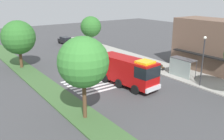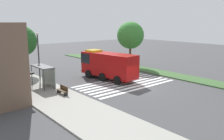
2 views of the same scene
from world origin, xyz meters
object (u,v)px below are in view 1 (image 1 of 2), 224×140
object	(u,v)px
fire_truck	(129,70)
fire_hydrant	(97,49)
sidewalk_tree_far_west	(91,27)
median_tree_west	(83,62)
parked_car_west	(66,40)
bus_stop_shelter	(181,64)
street_lamp	(203,57)
bench_near_shelter	(159,66)
median_tree_far_west	(18,37)

from	to	relation	value
fire_truck	fire_hydrant	xyz separation A→B (m)	(-18.71, 7.05, -1.56)
sidewalk_tree_far_west	median_tree_west	xyz separation A→B (m)	(25.77, -16.02, 0.84)
parked_car_west	bus_stop_shelter	bearing A→B (deg)	1.95
street_lamp	sidewalk_tree_far_west	bearing A→B (deg)	179.14
bench_near_shelter	fire_hydrant	distance (m)	16.15
median_tree_west	fire_hydrant	bearing A→B (deg)	145.87
fire_truck	parked_car_west	world-z (taller)	fire_truck
fire_hydrant	median_tree_west	bearing A→B (deg)	-34.13
median_tree_west	fire_hydrant	xyz separation A→B (m)	(-22.90, 15.52, -4.87)
street_lamp	median_tree_far_west	distance (m)	26.03
fire_truck	median_tree_west	size ratio (longest dim) A/B	1.16
sidewalk_tree_far_west	median_tree_west	world-z (taller)	median_tree_west
bus_stop_shelter	street_lamp	size ratio (longest dim) A/B	0.57
street_lamp	sidewalk_tree_far_west	world-z (taller)	sidewalk_tree_far_west
median_tree_west	bus_stop_shelter	bearing A→B (deg)	99.57
fire_truck	sidewalk_tree_far_west	xyz separation A→B (m)	(-21.58, 7.55, 2.46)
median_tree_west	sidewalk_tree_far_west	bearing A→B (deg)	148.13
street_lamp	fire_hydrant	xyz separation A→B (m)	(-23.91, -0.10, -3.26)
street_lamp	sidewalk_tree_far_west	xyz separation A→B (m)	(-26.78, 0.40, 0.76)
parked_car_west	median_tree_far_west	distance (m)	19.71
parked_car_west	fire_hydrant	distance (m)	10.54
sidewalk_tree_far_west	parked_car_west	bearing A→B (deg)	-163.69
street_lamp	median_tree_far_west	xyz separation A→B (m)	(-20.80, -15.62, 1.00)
fire_hydrant	bus_stop_shelter	bearing A→B (deg)	2.83
parked_car_west	street_lamp	xyz separation A→B (m)	(34.31, 1.80, 2.91)
median_tree_far_west	median_tree_west	distance (m)	19.80
parked_car_west	median_tree_west	size ratio (longest dim) A/B	0.65
parked_car_west	bench_near_shelter	xyz separation A→B (m)	(26.52, 2.70, -0.25)
bench_near_shelter	median_tree_west	distance (m)	18.48
bench_near_shelter	median_tree_far_west	xyz separation A→B (m)	(-13.01, -16.51, 4.16)
fire_truck	fire_hydrant	size ratio (longest dim) A/B	12.38
parked_car_west	bench_near_shelter	size ratio (longest dim) A/B	3.05
median_tree_west	fire_hydrant	world-z (taller)	median_tree_west
fire_truck	fire_hydrant	bearing A→B (deg)	152.50
street_lamp	median_tree_far_west	size ratio (longest dim) A/B	0.86
fire_truck	bench_near_shelter	distance (m)	8.57
fire_truck	parked_car_west	bearing A→B (deg)	162.73
parked_car_west	sidewalk_tree_far_west	xyz separation A→B (m)	(7.53, 2.20, 3.67)
median_tree_far_west	median_tree_west	xyz separation A→B (m)	(19.79, -0.00, 0.60)
fire_hydrant	parked_car_west	bearing A→B (deg)	-170.70
parked_car_west	median_tree_west	distance (m)	36.33
street_lamp	median_tree_far_west	bearing A→B (deg)	-143.10
bench_near_shelter	fire_truck	bearing A→B (deg)	-72.10
fire_truck	median_tree_west	world-z (taller)	median_tree_west
bus_stop_shelter	median_tree_west	bearing A→B (deg)	-80.43
sidewalk_tree_far_west	median_tree_far_west	distance (m)	17.10
fire_truck	median_tree_far_west	xyz separation A→B (m)	(-15.60, -8.47, 2.70)
fire_truck	sidewalk_tree_far_west	world-z (taller)	sidewalk_tree_far_west
median_tree_west	fire_truck	bearing A→B (deg)	116.29
fire_truck	bus_stop_shelter	world-z (taller)	fire_truck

